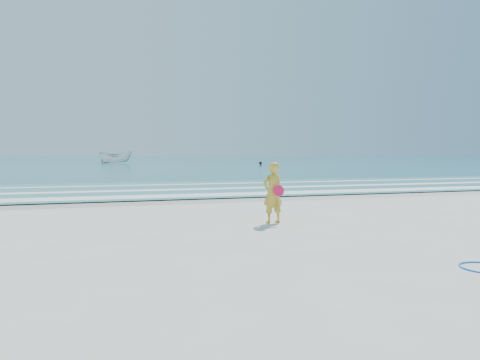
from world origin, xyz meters
name	(u,v)px	position (x,y,z in m)	size (l,w,h in m)	color
ground	(298,251)	(0.00, 0.00, 0.00)	(400.00, 400.00, 0.00)	silver
wet_sand	(193,200)	(0.00, 9.00, 0.00)	(400.00, 2.40, 0.00)	#B2A893
ocean	(109,160)	(0.00, 105.00, 0.02)	(400.00, 190.00, 0.04)	#19727F
shallow	(171,189)	(0.00, 14.00, 0.04)	(400.00, 10.00, 0.01)	#59B7AD
foam_near	(186,195)	(0.00, 10.30, 0.05)	(400.00, 1.40, 0.01)	white
foam_mid	(173,190)	(0.00, 13.20, 0.05)	(400.00, 0.90, 0.01)	white
foam_far	(163,185)	(0.00, 16.50, 0.05)	(400.00, 0.60, 0.01)	white
boat	(116,157)	(-0.20, 64.59, 0.96)	(1.80, 4.78, 1.85)	silver
buoy	(261,163)	(18.29, 52.39, 0.25)	(0.42, 0.42, 0.42)	black
woman	(273,193)	(0.75, 3.13, 0.73)	(0.60, 0.45, 1.46)	gold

